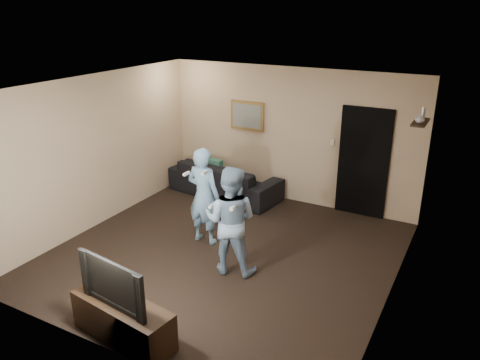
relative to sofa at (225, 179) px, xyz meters
The scene contains 19 objects.
ground 2.44m from the sofa, 60.08° to the right, with size 5.00×5.00×0.00m, color black.
ceiling 3.31m from the sofa, 60.08° to the right, with size 5.00×5.00×0.04m, color silver.
wall_back 1.60m from the sofa, 18.68° to the left, with size 5.00×0.04×2.60m, color tan.
wall_front 4.84m from the sofa, 75.30° to the right, with size 5.00×0.04×2.60m, color tan.
wall_left 2.64m from the sofa, 121.76° to the right, with size 0.04×5.00×2.60m, color tan.
wall_right 4.36m from the sofa, 29.46° to the right, with size 0.04×5.00×2.60m, color tan.
sofa is the anchor object (origin of this frame).
throw_pillow 0.35m from the sofa, behind, with size 0.49×0.15×0.49m, color #1A5042.
painting_frame 1.35m from the sofa, 51.46° to the left, with size 0.72×0.05×0.57m, color olive.
painting_canvas 1.35m from the sofa, 49.39° to the left, with size 0.62×0.01×0.47m, color slate.
doorway 2.76m from the sofa, ahead, with size 0.90×0.06×2.00m, color black.
light_switch 2.30m from the sofa, 10.54° to the left, with size 0.08×0.02×0.12m, color silver.
wall_shelf 3.97m from the sofa, ahead, with size 0.20×0.60×0.03m, color black.
shelf_vase 4.01m from the sofa, ahead, with size 0.14×0.14×0.15m, color silver.
shelf_figurine 4.00m from the sofa, ahead, with size 0.06×0.06×0.18m, color silver.
tv_console 4.52m from the sofa, 74.95° to the right, with size 1.33×0.43×0.47m, color black.
television 4.54m from the sofa, 74.95° to the right, with size 1.01×0.13×0.58m, color black.
wii_player_left 2.06m from the sofa, 69.37° to the right, with size 0.60×0.50×1.60m.
wii_player_right 2.93m from the sofa, 58.18° to the right, with size 0.88×0.74×1.60m.
Camera 1 is at (3.27, -5.55, 3.66)m, focal length 35.00 mm.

